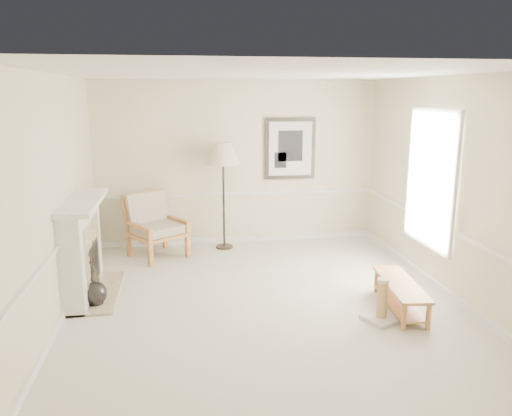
% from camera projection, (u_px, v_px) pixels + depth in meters
% --- Properties ---
extents(ground, '(5.50, 5.50, 0.00)m').
position_uv_depth(ground, '(263.00, 301.00, 6.57)').
color(ground, silver).
rests_on(ground, ground).
extents(room, '(5.04, 5.54, 2.92)m').
position_uv_depth(room, '(273.00, 159.00, 6.25)').
color(room, beige).
rests_on(room, ground).
extents(fireplace, '(0.64, 1.64, 1.31)m').
position_uv_depth(fireplace, '(83.00, 249.00, 6.66)').
color(fireplace, white).
rests_on(fireplace, ground).
extents(floor_vase, '(0.30, 0.30, 0.88)m').
position_uv_depth(floor_vase, '(95.00, 294.00, 6.38)').
color(floor_vase, black).
rests_on(floor_vase, ground).
extents(armchair, '(1.13, 1.14, 1.06)m').
position_uv_depth(armchair, '(153.00, 222.00, 8.31)').
color(armchair, '#B05E38').
rests_on(armchair, ground).
extents(floor_lamp, '(0.69, 0.69, 1.86)m').
position_uv_depth(floor_lamp, '(223.00, 157.00, 8.48)').
color(floor_lamp, black).
rests_on(floor_lamp, ground).
extents(bench, '(0.51, 1.29, 0.36)m').
position_uv_depth(bench, '(400.00, 292.00, 6.27)').
color(bench, '#B05E38').
rests_on(bench, ground).
extents(scratching_post, '(0.49, 0.49, 0.53)m').
position_uv_depth(scratching_post, '(382.00, 308.00, 5.97)').
color(scratching_post, beige).
rests_on(scratching_post, ground).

